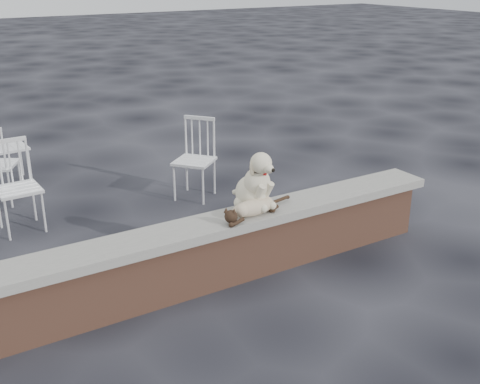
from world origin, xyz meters
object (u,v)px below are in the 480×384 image
chair_d (194,160)px  chair_e (8,146)px  cat (253,207)px  chair_b (18,188)px  dog (252,179)px

chair_d → chair_e: bearing=-174.1°
chair_d → cat: bearing=-52.3°
chair_b → chair_d: 1.96m
cat → chair_b: (-1.52, 2.05, -0.19)m
cat → chair_e: size_ratio=1.01×
chair_b → chair_e: bearing=79.9°
dog → chair_b: 2.52m
cat → dog: bearing=51.9°
dog → chair_e: dog is taller
dog → cat: bearing=-128.1°
dog → chair_d: (0.35, 1.79, -0.38)m
dog → chair_b: (-1.60, 1.90, -0.38)m
cat → chair_d: 2.00m
chair_e → dog: bearing=-162.9°
cat → chair_d: (0.43, 1.94, -0.19)m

